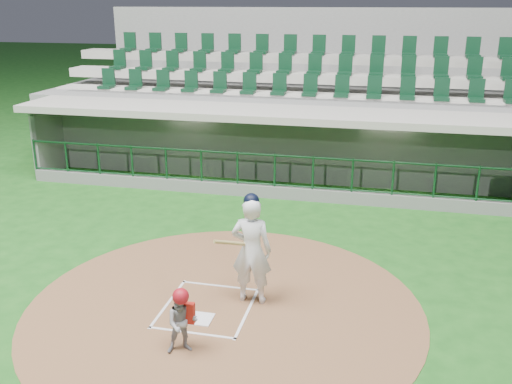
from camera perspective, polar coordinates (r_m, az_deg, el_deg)
ground at (r=10.85m, az=-4.42°, el=-10.76°), size 120.00×120.00×0.00m
dirt_circle at (r=10.60m, az=-3.17°, el=-11.44°), size 7.20×7.20×0.01m
home_plate at (r=10.26m, az=-5.61°, el=-12.50°), size 0.43×0.43×0.02m
batter_box_chalk at (r=10.59m, az=-4.91°, el=-11.45°), size 1.55×1.80×0.01m
dugout_structure at (r=17.59m, az=3.67°, el=4.27°), size 16.40×3.70×3.00m
seating_deck at (r=20.48m, az=4.62°, el=7.63°), size 17.00×6.72×5.15m
batter at (r=10.33m, az=-0.46°, el=-5.73°), size 0.91×0.89×2.10m
catcher at (r=9.20m, az=-7.42°, el=-12.59°), size 0.61×0.56×1.11m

